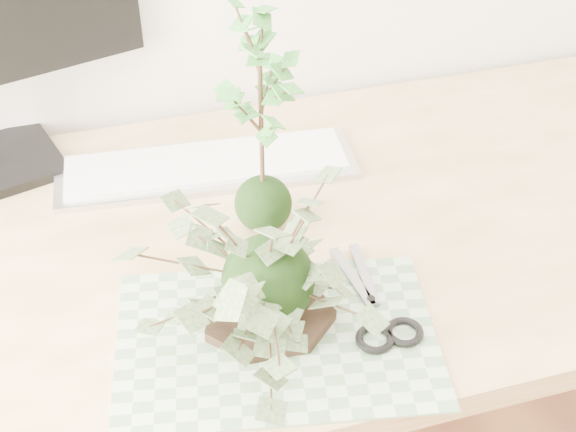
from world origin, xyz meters
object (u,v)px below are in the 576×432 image
(desk, at_px, (293,272))
(maple_kokedama, at_px, (260,80))
(ivy_kokedama, at_px, (268,247))
(keyboard, at_px, (206,166))

(desk, distance_m, maple_kokedama, 0.33)
(ivy_kokedama, distance_m, keyboard, 0.37)
(keyboard, bearing_deg, maple_kokedama, -66.84)
(keyboard, bearing_deg, ivy_kokedama, -83.50)
(ivy_kokedama, distance_m, maple_kokedama, 0.23)
(maple_kokedama, bearing_deg, ivy_kokedama, -102.97)
(maple_kokedama, relative_size, keyboard, 0.71)
(desk, relative_size, ivy_kokedama, 4.04)
(ivy_kokedama, bearing_deg, maple_kokedama, 77.03)
(ivy_kokedama, relative_size, keyboard, 0.82)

